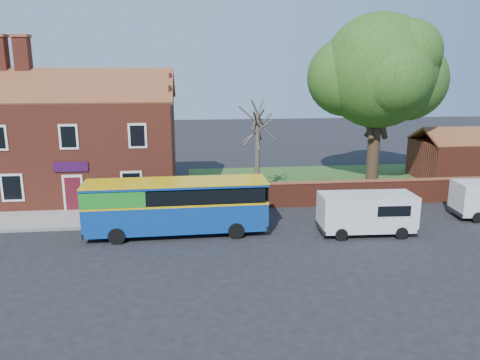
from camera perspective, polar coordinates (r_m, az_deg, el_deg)
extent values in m
plane|color=black|center=(22.54, -5.99, -8.85)|extent=(120.00, 120.00, 0.00)
cube|color=gray|center=(28.79, -20.23, -4.51)|extent=(18.00, 3.50, 0.12)
cube|color=slate|center=(27.18, -21.08, -5.61)|extent=(18.00, 0.15, 0.14)
cube|color=#426B28|center=(37.27, 14.18, -0.17)|extent=(26.00, 12.00, 0.04)
cube|color=maroon|center=(33.53, -18.42, 3.70)|extent=(12.00, 8.00, 6.50)
cube|color=brown|center=(31.18, -19.74, 10.79)|extent=(12.30, 4.08, 2.16)
cube|color=brown|center=(35.09, -18.27, 11.10)|extent=(12.30, 4.08, 2.16)
cube|color=maroon|center=(34.46, -27.24, 13.46)|extent=(0.90, 0.90, 2.20)
cube|color=maroon|center=(34.01, -24.98, 13.70)|extent=(0.90, 0.90, 2.20)
cube|color=black|center=(29.45, -20.18, 4.96)|extent=(1.10, 0.06, 1.50)
cube|color=#4C0F19|center=(30.10, -19.65, -1.64)|extent=(0.95, 0.04, 2.10)
cube|color=silver|center=(30.10, -19.65, -1.54)|extent=(1.20, 0.06, 2.30)
cube|color=#2F0C36|center=(29.71, -19.91, 1.52)|extent=(2.00, 0.06, 0.60)
cube|color=maroon|center=(31.73, 18.01, -1.42)|extent=(22.00, 0.30, 1.50)
cube|color=brown|center=(31.54, 18.11, -0.01)|extent=(22.00, 0.38, 0.10)
cube|color=maroon|center=(41.01, 26.18, 2.18)|extent=(8.00, 5.00, 3.00)
cube|color=brown|center=(41.75, 25.56, 5.28)|extent=(8.20, 2.56, 1.24)
cube|color=navy|center=(24.78, -7.70, -4.18)|extent=(9.39, 2.52, 1.49)
cube|color=#DFAD0B|center=(24.57, -7.75, -2.53)|extent=(9.41, 2.54, 0.10)
cube|color=black|center=(24.45, -7.78, -1.52)|extent=(9.02, 2.53, 0.74)
cube|color=#1E8C24|center=(24.67, -14.97, -1.73)|extent=(3.22, 2.44, 0.79)
cube|color=navy|center=(24.33, -7.82, -0.40)|extent=(9.39, 2.52, 0.14)
cube|color=#DFAD0B|center=(24.31, -7.83, -0.21)|extent=(9.43, 2.56, 0.06)
cylinder|color=black|center=(24.17, -14.80, -6.61)|extent=(0.85, 0.30, 0.84)
cylinder|color=black|center=(26.21, -14.23, -4.99)|extent=(0.85, 0.30, 0.84)
cylinder|color=black|center=(24.12, -0.48, -6.18)|extent=(0.85, 0.30, 0.84)
cylinder|color=black|center=(26.17, -1.08, -4.60)|extent=(0.85, 0.30, 0.84)
cube|color=silver|center=(25.42, 15.16, -3.72)|extent=(4.98, 2.17, 1.86)
cube|color=black|center=(26.14, 19.78, -2.91)|extent=(0.15, 1.67, 0.74)
cube|color=black|center=(26.55, 20.00, -5.23)|extent=(0.18, 1.96, 0.24)
cylinder|color=black|center=(24.40, 12.23, -6.51)|extent=(0.66, 0.25, 0.65)
cylinder|color=black|center=(26.07, 11.12, -5.15)|extent=(0.66, 0.25, 0.65)
cylinder|color=black|center=(25.44, 19.07, -6.12)|extent=(0.66, 0.25, 0.65)
cylinder|color=black|center=(27.05, 17.57, -4.85)|extent=(0.66, 0.25, 0.65)
cylinder|color=black|center=(29.74, 26.95, -4.08)|extent=(0.65, 0.27, 0.64)
cylinder|color=black|center=(31.27, 25.40, -3.11)|extent=(0.65, 0.27, 0.64)
cylinder|color=black|center=(35.74, 15.93, 3.32)|extent=(0.89, 0.89, 5.13)
sphere|color=#4A8028|center=(35.25, 16.55, 12.62)|extent=(8.02, 8.02, 8.02)
sphere|color=#4A8028|center=(36.62, 19.65, 11.37)|extent=(5.79, 5.79, 5.79)
sphere|color=#4A8028|center=(35.13, 12.81, 12.11)|extent=(5.57, 5.57, 5.57)
cylinder|color=#4C4238|center=(30.78, 2.11, 2.81)|extent=(0.33, 0.33, 5.71)
cylinder|color=#4C4238|center=(30.48, 2.14, 6.58)|extent=(0.34, 2.78, 2.24)
cylinder|color=#4C4238|center=(30.50, 2.14, 6.20)|extent=(1.45, 2.05, 2.05)
cylinder|color=#4C4238|center=(30.45, 2.15, 6.96)|extent=(2.34, 1.07, 2.27)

